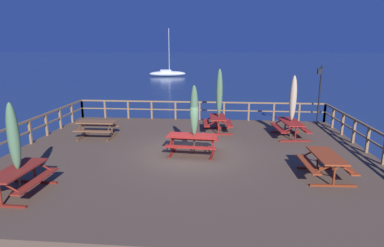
{
  "coord_description": "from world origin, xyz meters",
  "views": [
    {
      "loc": [
        1.13,
        -12.11,
        4.74
      ],
      "look_at": [
        0.0,
        0.94,
        1.6
      ],
      "focal_mm": 29.85,
      "sensor_mm": 36.0,
      "label": 1
    }
  ],
  "objects_px": {
    "patio_umbrella_tall_mid_right": "(194,111)",
    "sailboat_distant": "(167,73)",
    "picnic_table_mid_right": "(193,140)",
    "patio_umbrella_tall_back_right": "(293,98)",
    "patio_umbrella_short_back": "(219,92)",
    "picnic_table_front_left": "(97,126)",
    "patio_umbrella_tall_back_left": "(14,137)",
    "picnic_table_front_right": "(326,161)",
    "lamp_post_hooked": "(320,86)",
    "picnic_table_back_right": "(218,121)",
    "picnic_table_back_left": "(18,176)",
    "picnic_table_mid_centre": "(290,125)"
  },
  "relations": [
    {
      "from": "picnic_table_back_left",
      "to": "picnic_table_front_left",
      "type": "xyz_separation_m",
      "value": [
        0.01,
        6.02,
        -0.0
      ]
    },
    {
      "from": "patio_umbrella_tall_back_left",
      "to": "lamp_post_hooked",
      "type": "distance_m",
      "value": 14.48
    },
    {
      "from": "sailboat_distant",
      "to": "picnic_table_front_left",
      "type": "bearing_deg",
      "value": -85.59
    },
    {
      "from": "patio_umbrella_short_back",
      "to": "sailboat_distant",
      "type": "xyz_separation_m",
      "value": [
        -8.7,
        37.53,
        -2.08
      ]
    },
    {
      "from": "picnic_table_front_right",
      "to": "sailboat_distant",
      "type": "height_order",
      "value": "sailboat_distant"
    },
    {
      "from": "patio_umbrella_tall_back_right",
      "to": "patio_umbrella_tall_back_left",
      "type": "distance_m",
      "value": 11.36
    },
    {
      "from": "picnic_table_mid_right",
      "to": "picnic_table_mid_centre",
      "type": "bearing_deg",
      "value": 32.94
    },
    {
      "from": "picnic_table_back_right",
      "to": "patio_umbrella_tall_mid_right",
      "type": "xyz_separation_m",
      "value": [
        -0.9,
        -3.54,
        1.19
      ]
    },
    {
      "from": "picnic_table_front_left",
      "to": "picnic_table_front_right",
      "type": "xyz_separation_m",
      "value": [
        9.18,
        -4.0,
        0.0
      ]
    },
    {
      "from": "picnic_table_back_left",
      "to": "patio_umbrella_short_back",
      "type": "relative_size",
      "value": 0.62
    },
    {
      "from": "picnic_table_mid_right",
      "to": "picnic_table_back_left",
      "type": "distance_m",
      "value": 6.17
    },
    {
      "from": "picnic_table_front_left",
      "to": "patio_umbrella_tall_mid_right",
      "type": "height_order",
      "value": "patio_umbrella_tall_mid_right"
    },
    {
      "from": "patio_umbrella_tall_back_left",
      "to": "patio_umbrella_tall_back_right",
      "type": "bearing_deg",
      "value": 36.99
    },
    {
      "from": "lamp_post_hooked",
      "to": "picnic_table_front_right",
      "type": "bearing_deg",
      "value": -103.86
    },
    {
      "from": "picnic_table_mid_centre",
      "to": "patio_umbrella_tall_back_right",
      "type": "height_order",
      "value": "patio_umbrella_tall_back_right"
    },
    {
      "from": "patio_umbrella_tall_back_right",
      "to": "sailboat_distant",
      "type": "bearing_deg",
      "value": 107.57
    },
    {
      "from": "patio_umbrella_tall_back_left",
      "to": "lamp_post_hooked",
      "type": "xyz_separation_m",
      "value": [
        10.99,
        9.41,
        0.4
      ]
    },
    {
      "from": "picnic_table_mid_right",
      "to": "patio_umbrella_tall_back_left",
      "type": "relative_size",
      "value": 0.77
    },
    {
      "from": "patio_umbrella_short_back",
      "to": "sailboat_distant",
      "type": "relative_size",
      "value": 0.41
    },
    {
      "from": "lamp_post_hooked",
      "to": "patio_umbrella_tall_back_left",
      "type": "bearing_deg",
      "value": -139.42
    },
    {
      "from": "picnic_table_mid_right",
      "to": "picnic_table_front_right",
      "type": "relative_size",
      "value": 1.11
    },
    {
      "from": "picnic_table_mid_right",
      "to": "patio_umbrella_tall_back_right",
      "type": "height_order",
      "value": "patio_umbrella_tall_back_right"
    },
    {
      "from": "picnic_table_front_right",
      "to": "lamp_post_hooked",
      "type": "bearing_deg",
      "value": 76.14
    },
    {
      "from": "picnic_table_back_left",
      "to": "sailboat_distant",
      "type": "height_order",
      "value": "sailboat_distant"
    },
    {
      "from": "picnic_table_front_right",
      "to": "patio_umbrella_tall_back_right",
      "type": "relative_size",
      "value": 0.64
    },
    {
      "from": "patio_umbrella_short_back",
      "to": "picnic_table_back_right",
      "type": "bearing_deg",
      "value": 140.96
    },
    {
      "from": "picnic_table_mid_centre",
      "to": "picnic_table_front_right",
      "type": "xyz_separation_m",
      "value": [
        0.12,
        -4.83,
        -0.0
      ]
    },
    {
      "from": "picnic_table_back_left",
      "to": "lamp_post_hooked",
      "type": "relative_size",
      "value": 0.61
    },
    {
      "from": "picnic_table_mid_centre",
      "to": "picnic_table_back_right",
      "type": "bearing_deg",
      "value": 168.51
    },
    {
      "from": "picnic_table_back_right",
      "to": "patio_umbrella_tall_mid_right",
      "type": "height_order",
      "value": "patio_umbrella_tall_mid_right"
    },
    {
      "from": "patio_umbrella_tall_mid_right",
      "to": "sailboat_distant",
      "type": "height_order",
      "value": "sailboat_distant"
    },
    {
      "from": "picnic_table_front_right",
      "to": "sailboat_distant",
      "type": "distance_m",
      "value": 44.71
    },
    {
      "from": "picnic_table_mid_right",
      "to": "patio_umbrella_short_back",
      "type": "bearing_deg",
      "value": 73.74
    },
    {
      "from": "picnic_table_front_left",
      "to": "sailboat_distant",
      "type": "relative_size",
      "value": 0.23
    },
    {
      "from": "sailboat_distant",
      "to": "picnic_table_back_left",
      "type": "bearing_deg",
      "value": -86.19
    },
    {
      "from": "patio_umbrella_short_back",
      "to": "lamp_post_hooked",
      "type": "height_order",
      "value": "lamp_post_hooked"
    },
    {
      "from": "picnic_table_mid_centre",
      "to": "patio_umbrella_tall_mid_right",
      "type": "height_order",
      "value": "patio_umbrella_tall_mid_right"
    },
    {
      "from": "patio_umbrella_tall_back_right",
      "to": "patio_umbrella_tall_back_left",
      "type": "relative_size",
      "value": 1.08
    },
    {
      "from": "patio_umbrella_tall_mid_right",
      "to": "sailboat_distant",
      "type": "xyz_separation_m",
      "value": [
        -7.74,
        41.02,
        -1.83
      ]
    },
    {
      "from": "patio_umbrella_tall_back_right",
      "to": "picnic_table_mid_right",
      "type": "bearing_deg",
      "value": -147.31
    },
    {
      "from": "picnic_table_front_right",
      "to": "lamp_post_hooked",
      "type": "height_order",
      "value": "lamp_post_hooked"
    },
    {
      "from": "picnic_table_front_right",
      "to": "picnic_table_back_right",
      "type": "bearing_deg",
      "value": 122.71
    },
    {
      "from": "picnic_table_back_right",
      "to": "lamp_post_hooked",
      "type": "height_order",
      "value": "lamp_post_hooked"
    },
    {
      "from": "picnic_table_front_left",
      "to": "patio_umbrella_short_back",
      "type": "bearing_deg",
      "value": 14.57
    },
    {
      "from": "picnic_table_front_left",
      "to": "picnic_table_front_right",
      "type": "height_order",
      "value": "same"
    },
    {
      "from": "picnic_table_mid_centre",
      "to": "patio_umbrella_tall_back_right",
      "type": "bearing_deg",
      "value": -19.38
    },
    {
      "from": "picnic_table_mid_centre",
      "to": "patio_umbrella_tall_back_right",
      "type": "distance_m",
      "value": 1.28
    },
    {
      "from": "picnic_table_back_right",
      "to": "patio_umbrella_tall_back_right",
      "type": "bearing_deg",
      "value": -11.55
    },
    {
      "from": "picnic_table_mid_right",
      "to": "picnic_table_front_left",
      "type": "xyz_separation_m",
      "value": [
        -4.67,
        2.01,
        -0.01
      ]
    },
    {
      "from": "patio_umbrella_tall_back_right",
      "to": "picnic_table_mid_centre",
      "type": "bearing_deg",
      "value": 160.62
    }
  ]
}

